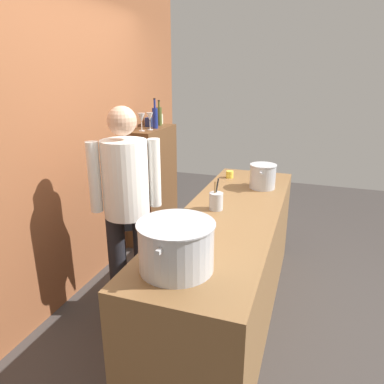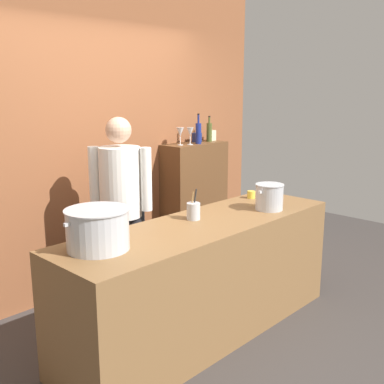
{
  "view_description": "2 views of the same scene",
  "coord_description": "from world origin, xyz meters",
  "px_view_note": "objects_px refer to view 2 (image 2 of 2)",
  "views": [
    {
      "loc": [
        -2.43,
        -0.53,
        1.87
      ],
      "look_at": [
        0.12,
        0.35,
        0.97
      ],
      "focal_mm": 33.43,
      "sensor_mm": 36.0,
      "label": 1
    },
    {
      "loc": [
        -2.48,
        -2.24,
        1.88
      ],
      "look_at": [
        0.17,
        0.28,
        1.06
      ],
      "focal_mm": 43.41,
      "sensor_mm": 36.0,
      "label": 2
    }
  ],
  "objects_px": {
    "wine_bottle_cobalt": "(198,133)",
    "spice_tin_navy": "(197,138)",
    "wine_bottle_olive": "(209,132)",
    "spice_tin_cream": "(211,135)",
    "stockpot_small": "(269,197)",
    "utensil_crock": "(193,211)",
    "wine_glass_short": "(190,132)",
    "chef": "(121,201)",
    "butter_jar": "(251,195)",
    "wine_glass_wide": "(180,133)",
    "stockpot_large": "(98,229)"
  },
  "relations": [
    {
      "from": "wine_bottle_cobalt",
      "to": "spice_tin_navy",
      "type": "bearing_deg",
      "value": 49.63
    },
    {
      "from": "wine_glass_wide",
      "to": "spice_tin_navy",
      "type": "relative_size",
      "value": 1.81
    },
    {
      "from": "utensil_crock",
      "to": "butter_jar",
      "type": "bearing_deg",
      "value": 6.64
    },
    {
      "from": "utensil_crock",
      "to": "spice_tin_cream",
      "type": "xyz_separation_m",
      "value": [
        1.46,
        1.11,
        0.39
      ]
    },
    {
      "from": "chef",
      "to": "utensil_crock",
      "type": "distance_m",
      "value": 0.68
    },
    {
      "from": "wine_glass_wide",
      "to": "spice_tin_navy",
      "type": "distance_m",
      "value": 0.33
    },
    {
      "from": "chef",
      "to": "wine_bottle_cobalt",
      "type": "relative_size",
      "value": 5.21
    },
    {
      "from": "chef",
      "to": "stockpot_large",
      "type": "height_order",
      "value": "chef"
    },
    {
      "from": "chef",
      "to": "stockpot_large",
      "type": "bearing_deg",
      "value": 98.92
    },
    {
      "from": "stockpot_small",
      "to": "stockpot_large",
      "type": "bearing_deg",
      "value": 172.07
    },
    {
      "from": "wine_glass_short",
      "to": "utensil_crock",
      "type": "bearing_deg",
      "value": -135.1
    },
    {
      "from": "stockpot_large",
      "to": "stockpot_small",
      "type": "relative_size",
      "value": 1.55
    },
    {
      "from": "utensil_crock",
      "to": "wine_glass_short",
      "type": "xyz_separation_m",
      "value": [
        1.01,
        1.01,
        0.47
      ]
    },
    {
      "from": "chef",
      "to": "butter_jar",
      "type": "height_order",
      "value": "chef"
    },
    {
      "from": "wine_glass_wide",
      "to": "spice_tin_navy",
      "type": "bearing_deg",
      "value": 10.83
    },
    {
      "from": "stockpot_large",
      "to": "wine_bottle_olive",
      "type": "bearing_deg",
      "value": 25.77
    },
    {
      "from": "wine_bottle_olive",
      "to": "spice_tin_cream",
      "type": "xyz_separation_m",
      "value": [
        0.09,
        0.05,
        -0.05
      ]
    },
    {
      "from": "wine_bottle_olive",
      "to": "spice_tin_navy",
      "type": "xyz_separation_m",
      "value": [
        -0.14,
        0.06,
        -0.06
      ]
    },
    {
      "from": "wine_bottle_olive",
      "to": "spice_tin_navy",
      "type": "distance_m",
      "value": 0.16
    },
    {
      "from": "utensil_crock",
      "to": "wine_glass_short",
      "type": "distance_m",
      "value": 1.5
    },
    {
      "from": "wine_bottle_cobalt",
      "to": "butter_jar",
      "type": "bearing_deg",
      "value": -106.12
    },
    {
      "from": "utensil_crock",
      "to": "wine_glass_short",
      "type": "height_order",
      "value": "wine_glass_short"
    },
    {
      "from": "wine_bottle_cobalt",
      "to": "spice_tin_cream",
      "type": "relative_size",
      "value": 2.72
    },
    {
      "from": "butter_jar",
      "to": "wine_glass_wide",
      "type": "xyz_separation_m",
      "value": [
        0.04,
        0.96,
        0.5
      ]
    },
    {
      "from": "stockpot_small",
      "to": "wine_bottle_olive",
      "type": "distance_m",
      "value": 1.55
    },
    {
      "from": "wine_bottle_olive",
      "to": "wine_bottle_cobalt",
      "type": "bearing_deg",
      "value": -166.59
    },
    {
      "from": "butter_jar",
      "to": "wine_bottle_cobalt",
      "type": "height_order",
      "value": "wine_bottle_cobalt"
    },
    {
      "from": "spice_tin_navy",
      "to": "chef",
      "type": "bearing_deg",
      "value": -161.69
    },
    {
      "from": "butter_jar",
      "to": "spice_tin_navy",
      "type": "height_order",
      "value": "spice_tin_navy"
    },
    {
      "from": "stockpot_small",
      "to": "utensil_crock",
      "type": "xyz_separation_m",
      "value": [
        -0.65,
        0.25,
        -0.04
      ]
    },
    {
      "from": "wine_glass_short",
      "to": "spice_tin_navy",
      "type": "height_order",
      "value": "wine_glass_short"
    },
    {
      "from": "utensil_crock",
      "to": "butter_jar",
      "type": "height_order",
      "value": "utensil_crock"
    },
    {
      "from": "butter_jar",
      "to": "chef",
      "type": "bearing_deg",
      "value": 152.79
    },
    {
      "from": "spice_tin_cream",
      "to": "wine_glass_wide",
      "type": "bearing_deg",
      "value": -174.59
    },
    {
      "from": "wine_bottle_olive",
      "to": "wine_bottle_cobalt",
      "type": "relative_size",
      "value": 0.88
    },
    {
      "from": "chef",
      "to": "spice_tin_cream",
      "type": "distance_m",
      "value": 1.76
    },
    {
      "from": "spice_tin_cream",
      "to": "stockpot_small",
      "type": "bearing_deg",
      "value": -120.92
    },
    {
      "from": "butter_jar",
      "to": "utensil_crock",
      "type": "bearing_deg",
      "value": -173.36
    },
    {
      "from": "wine_bottle_cobalt",
      "to": "wine_glass_wide",
      "type": "bearing_deg",
      "value": 166.51
    },
    {
      "from": "chef",
      "to": "wine_bottle_cobalt",
      "type": "bearing_deg",
      "value": -109.95
    },
    {
      "from": "stockpot_small",
      "to": "wine_bottle_olive",
      "type": "bearing_deg",
      "value": 61.1
    },
    {
      "from": "spice_tin_navy",
      "to": "stockpot_large",
      "type": "bearing_deg",
      "value": -151.57
    },
    {
      "from": "chef",
      "to": "wine_bottle_olive",
      "type": "relative_size",
      "value": 5.9
    },
    {
      "from": "utensil_crock",
      "to": "spice_tin_navy",
      "type": "distance_m",
      "value": 1.71
    },
    {
      "from": "utensil_crock",
      "to": "spice_tin_navy",
      "type": "bearing_deg",
      "value": 42.26
    },
    {
      "from": "stockpot_small",
      "to": "spice_tin_cream",
      "type": "xyz_separation_m",
      "value": [
        0.81,
        1.36,
        0.35
      ]
    },
    {
      "from": "chef",
      "to": "stockpot_small",
      "type": "relative_size",
      "value": 5.57
    },
    {
      "from": "chef",
      "to": "wine_bottle_olive",
      "type": "height_order",
      "value": "chef"
    },
    {
      "from": "butter_jar",
      "to": "wine_glass_short",
      "type": "bearing_deg",
      "value": 81.29
    },
    {
      "from": "wine_glass_short",
      "to": "spice_tin_navy",
      "type": "relative_size",
      "value": 1.79
    }
  ]
}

